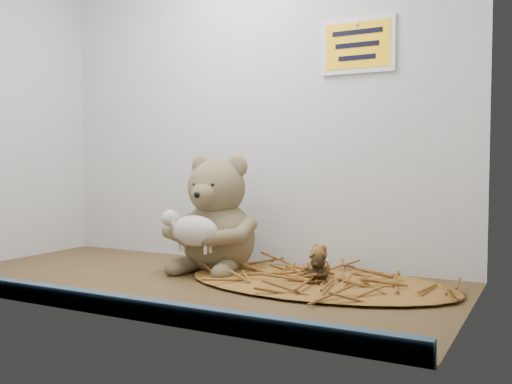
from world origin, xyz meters
The scene contains 8 objects.
alcove_shell centered at (0.00, 9.00, 45.00)cm, with size 120.40×60.20×90.40cm.
front_rail centered at (0.00, -28.80, 1.80)cm, with size 119.28×2.20×3.60cm, color #3B5972.
straw_bed centered at (27.53, 10.98, 0.59)cm, with size 61.36×35.63×1.19cm, color brown.
main_teddy centered at (-0.56, 14.65, 14.29)cm, with size 23.04×24.32×28.57cm, color #7E6D4E, non-canonical shape.
toy_lamb centered at (-0.56, 4.41, 11.00)cm, with size 15.46×9.43×9.99cm, color silver, non-canonical shape.
mini_teddy_tan centered at (26.71, 13.38, 5.02)cm, with size 6.18×6.53×7.67cm, color brown, non-canonical shape.
mini_teddy_brown centered at (28.36, 8.58, 4.31)cm, with size 5.04×5.32×6.25cm, color black, non-canonical shape.
wall_sign centered at (30.00, 29.40, 55.00)cm, with size 16.00×1.20×11.00cm, color #FFB30D.
Camera 1 is at (73.15, -104.72, 26.87)cm, focal length 40.00 mm.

